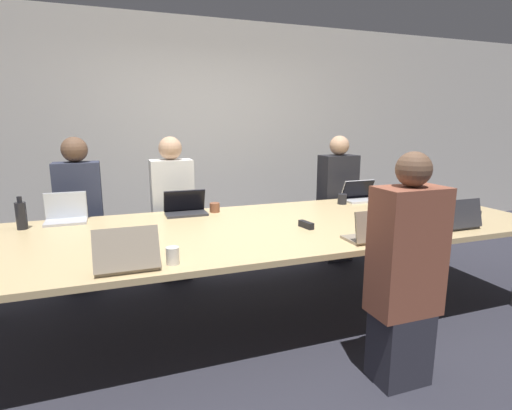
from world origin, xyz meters
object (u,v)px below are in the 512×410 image
(cup_far_right, at_px, (342,199))
(laptop_far_midleft, at_px, (185,207))
(person_far_left, at_px, (80,216))
(stapler, at_px, (306,225))
(laptop_near_right, at_px, (459,220))
(laptop_near_midright, at_px, (371,232))
(person_far_right, at_px, (337,201))
(person_near_midright, at_px, (405,276))
(laptop_far_right, at_px, (359,195))
(bottle_far_left, at_px, (21,215))
(laptop_near_left, at_px, (127,257))
(laptop_far_left, at_px, (66,213))
(cup_far_midleft, at_px, (215,208))
(person_far_midleft, at_px, (173,211))
(cup_near_right, at_px, (475,217))
(bottle_near_right, at_px, (421,216))
(cup_near_left, at_px, (173,256))

(cup_far_right, bearing_deg, laptop_far_midleft, 177.07)
(person_far_left, relative_size, stapler, 9.21)
(laptop_near_right, bearing_deg, laptop_near_midright, 4.71)
(person_far_right, xyz_separation_m, person_near_midright, (-0.79, -2.07, -0.01))
(laptop_far_right, xyz_separation_m, bottle_far_left, (-3.08, -0.08, 0.05))
(laptop_near_left, bearing_deg, stapler, -160.89)
(person_far_right, distance_m, laptop_far_left, 2.76)
(laptop_near_midright, distance_m, laptop_near_left, 1.59)
(laptop_near_right, bearing_deg, laptop_far_midleft, -32.25)
(cup_far_midleft, bearing_deg, person_far_midleft, 126.73)
(person_near_midright, bearing_deg, laptop_far_left, -42.28)
(laptop_far_midleft, bearing_deg, stapler, -44.70)
(laptop_far_right, bearing_deg, person_far_right, 96.58)
(person_far_midleft, height_order, laptop_far_left, person_far_midleft)
(laptop_far_midleft, distance_m, person_far_midleft, 0.45)
(laptop_far_midleft, bearing_deg, laptop_near_left, -113.56)
(cup_far_midleft, distance_m, stapler, 0.95)
(laptop_near_right, bearing_deg, cup_far_right, -73.11)
(laptop_far_right, distance_m, laptop_near_midright, 1.48)
(cup_far_right, height_order, bottle_far_left, bottle_far_left)
(bottle_far_left, bearing_deg, cup_far_right, 0.03)
(cup_far_right, distance_m, person_near_midright, 1.73)
(cup_near_right, distance_m, person_far_left, 3.45)
(laptop_near_midright, xyz_separation_m, stapler, (-0.25, 0.48, -0.04))
(laptop_far_midleft, xyz_separation_m, cup_far_right, (1.56, -0.08, -0.01))
(bottle_near_right, height_order, laptop_near_left, laptop_near_left)
(person_far_midleft, relative_size, cup_near_left, 14.08)
(cup_near_right, distance_m, laptop_far_left, 3.35)
(laptop_near_right, distance_m, cup_far_right, 1.17)
(stapler, bearing_deg, cup_near_right, -23.27)
(person_near_midright, height_order, cup_near_left, person_near_midright)
(cup_far_right, bearing_deg, cup_near_right, -59.78)
(laptop_near_right, bearing_deg, person_far_midleft, -39.79)
(person_far_midleft, distance_m, person_near_midright, 2.37)
(laptop_far_right, distance_m, stapler, 1.29)
(laptop_far_midleft, distance_m, person_far_left, 1.02)
(laptop_near_midright, height_order, laptop_near_left, laptop_near_left)
(person_far_left, bearing_deg, laptop_near_left, -78.50)
(laptop_near_right, height_order, stapler, laptop_near_right)
(person_far_right, relative_size, person_far_left, 0.99)
(laptop_far_right, relative_size, stapler, 2.25)
(person_far_midleft, bearing_deg, person_far_left, 176.78)
(person_far_right, bearing_deg, stapler, -130.31)
(cup_far_right, distance_m, bottle_far_left, 2.83)
(laptop_near_right, relative_size, cup_near_right, 3.12)
(person_near_midright, bearing_deg, laptop_far_right, -116.00)
(laptop_near_left, distance_m, person_far_left, 1.77)
(person_near_midright, bearing_deg, laptop_near_left, -16.59)
(laptop_far_right, bearing_deg, laptop_near_midright, -121.06)
(bottle_near_right, distance_m, person_far_left, 2.97)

